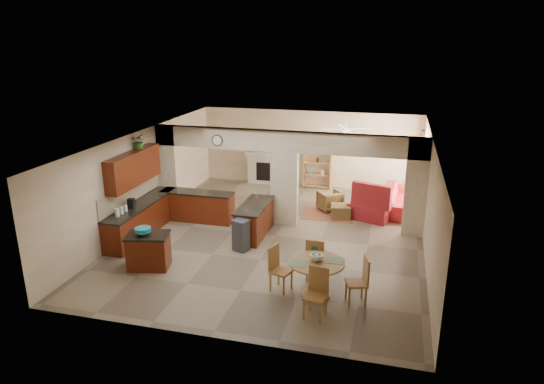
% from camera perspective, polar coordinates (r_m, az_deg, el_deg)
% --- Properties ---
extents(floor, '(10.00, 10.00, 0.00)m').
position_cam_1_polar(floor, '(13.70, 0.48, -5.14)').
color(floor, '#766952').
rests_on(floor, ground).
extents(ceiling, '(10.00, 10.00, 0.00)m').
position_cam_1_polar(ceiling, '(12.87, 0.51, 6.41)').
color(ceiling, white).
rests_on(ceiling, wall_back).
extents(wall_back, '(8.00, 0.00, 8.00)m').
position_cam_1_polar(wall_back, '(17.95, 4.41, 5.07)').
color(wall_back, beige).
rests_on(wall_back, floor).
extents(wall_front, '(8.00, 0.00, 8.00)m').
position_cam_1_polar(wall_front, '(8.80, -7.59, -9.01)').
color(wall_front, beige).
rests_on(wall_front, floor).
extents(wall_left, '(0.00, 10.00, 10.00)m').
position_cam_1_polar(wall_left, '(14.67, -14.84, 1.61)').
color(wall_left, beige).
rests_on(wall_left, floor).
extents(wall_right, '(0.00, 10.00, 10.00)m').
position_cam_1_polar(wall_right, '(12.89, 18.00, -0.91)').
color(wall_right, beige).
rests_on(wall_right, floor).
extents(partition_left_pier, '(0.60, 0.25, 2.80)m').
position_cam_1_polar(partition_left_pier, '(15.38, -12.08, 2.56)').
color(partition_left_pier, beige).
rests_on(partition_left_pier, floor).
extents(partition_center_pier, '(0.80, 0.25, 2.20)m').
position_cam_1_polar(partition_center_pier, '(14.24, 1.47, 0.46)').
color(partition_center_pier, beige).
rests_on(partition_center_pier, floor).
extents(partition_right_pier, '(0.60, 0.25, 2.80)m').
position_cam_1_polar(partition_right_pier, '(13.83, 16.58, 0.48)').
color(partition_right_pier, beige).
rests_on(partition_right_pier, floor).
extents(partition_header, '(8.00, 0.25, 0.60)m').
position_cam_1_polar(partition_header, '(13.88, 1.52, 5.99)').
color(partition_header, beige).
rests_on(partition_header, partition_center_pier).
extents(kitchen_counter, '(2.52, 3.29, 1.48)m').
position_cam_1_polar(kitchen_counter, '(14.41, -12.45, -2.42)').
color(kitchen_counter, '#480C08').
rests_on(kitchen_counter, floor).
extents(upper_cabinets, '(0.35, 2.40, 0.90)m').
position_cam_1_polar(upper_cabinets, '(13.79, -15.95, 2.73)').
color(upper_cabinets, '#480C08').
rests_on(upper_cabinets, wall_left).
extents(peninsula, '(0.70, 1.85, 0.91)m').
position_cam_1_polar(peninsula, '(13.58, -2.10, -3.30)').
color(peninsula, '#480C08').
rests_on(peninsula, floor).
extents(wall_clock, '(0.34, 0.03, 0.34)m').
position_cam_1_polar(wall_clock, '(14.33, -6.48, 6.05)').
color(wall_clock, '#4F2B1A').
rests_on(wall_clock, partition_header).
extents(rug, '(1.60, 1.30, 0.01)m').
position_cam_1_polar(rug, '(15.41, 6.73, -2.58)').
color(rug, '#9A4A38').
rests_on(rug, floor).
extents(fireplace, '(1.60, 0.35, 1.20)m').
position_cam_1_polar(fireplace, '(18.32, -0.68, 2.86)').
color(fireplace, beige).
rests_on(fireplace, floor).
extents(shelving_unit, '(1.00, 0.32, 1.80)m').
position_cam_1_polar(shelving_unit, '(17.84, 5.37, 3.31)').
color(shelving_unit, '#A07237').
rests_on(shelving_unit, floor).
extents(window_a, '(0.02, 0.90, 1.90)m').
position_cam_1_polar(window_a, '(15.14, 17.43, 1.09)').
color(window_a, white).
rests_on(window_a, wall_right).
extents(window_b, '(0.02, 0.90, 1.90)m').
position_cam_1_polar(window_b, '(16.78, 17.22, 2.71)').
color(window_b, white).
rests_on(window_b, wall_right).
extents(glazed_door, '(0.02, 0.70, 2.10)m').
position_cam_1_polar(glazed_door, '(16.00, 17.27, 1.43)').
color(glazed_door, white).
rests_on(glazed_door, wall_right).
extents(drape_a_left, '(0.10, 0.28, 2.30)m').
position_cam_1_polar(drape_a_left, '(14.57, 17.36, 0.45)').
color(drape_a_left, '#402019').
rests_on(drape_a_left, wall_right).
extents(drape_a_right, '(0.10, 0.28, 2.30)m').
position_cam_1_polar(drape_a_right, '(15.72, 17.21, 1.71)').
color(drape_a_right, '#402019').
rests_on(drape_a_right, wall_right).
extents(drape_b_left, '(0.10, 0.28, 2.30)m').
position_cam_1_polar(drape_b_left, '(16.20, 17.15, 2.19)').
color(drape_b_left, '#402019').
rests_on(drape_b_left, wall_right).
extents(drape_b_right, '(0.10, 0.28, 2.30)m').
position_cam_1_polar(drape_b_right, '(17.36, 17.03, 3.22)').
color(drape_b_right, '#402019').
rests_on(drape_b_right, wall_right).
extents(ceiling_fan, '(1.00, 1.00, 0.10)m').
position_cam_1_polar(ceiling_fan, '(15.57, 8.65, 7.31)').
color(ceiling_fan, white).
rests_on(ceiling_fan, ceiling).
extents(kitchen_island, '(1.13, 0.92, 0.86)m').
position_cam_1_polar(kitchen_island, '(12.11, -14.31, -6.71)').
color(kitchen_island, '#480C08').
rests_on(kitchen_island, floor).
extents(teal_bowl, '(0.38, 0.38, 0.18)m').
position_cam_1_polar(teal_bowl, '(11.91, -14.93, -4.49)').
color(teal_bowl, teal).
rests_on(teal_bowl, kitchen_island).
extents(trash_can, '(0.45, 0.42, 0.78)m').
position_cam_1_polar(trash_can, '(12.67, -3.67, -5.24)').
color(trash_can, '#2F2F31').
rests_on(trash_can, floor).
extents(dining_table, '(1.20, 1.20, 0.82)m').
position_cam_1_polar(dining_table, '(10.50, 5.24, -9.56)').
color(dining_table, '#A07237').
rests_on(dining_table, floor).
extents(fruit_bowl, '(0.29, 0.29, 0.16)m').
position_cam_1_polar(fruit_bowl, '(10.40, 5.25, -7.62)').
color(fruit_bowl, '#57A322').
rests_on(fruit_bowl, dining_table).
extents(sofa, '(2.55, 1.18, 0.72)m').
position_cam_1_polar(sofa, '(16.09, 14.68, -0.83)').
color(sofa, maroon).
rests_on(sofa, floor).
extents(chaise, '(1.45, 1.31, 0.48)m').
position_cam_1_polar(chaise, '(15.24, 11.56, -2.12)').
color(chaise, maroon).
rests_on(chaise, floor).
extents(armchair, '(0.95, 0.96, 0.63)m').
position_cam_1_polar(armchair, '(15.67, 6.82, -1.04)').
color(armchair, maroon).
rests_on(armchair, floor).
extents(ottoman, '(0.66, 0.66, 0.41)m').
position_cam_1_polar(ottoman, '(15.08, 8.07, -2.30)').
color(ottoman, maroon).
rests_on(ottoman, floor).
extents(plant, '(0.46, 0.43, 0.44)m').
position_cam_1_polar(plant, '(13.97, -15.38, 5.80)').
color(plant, '#1C4813').
rests_on(plant, upper_cabinets).
extents(chair_north, '(0.43, 0.44, 1.02)m').
position_cam_1_polar(chair_north, '(11.15, 5.14, -7.73)').
color(chair_north, '#A07237').
rests_on(chair_north, floor).
extents(chair_east, '(0.53, 0.53, 1.02)m').
position_cam_1_polar(chair_east, '(10.38, 10.40, -9.99)').
color(chair_east, '#A07237').
rests_on(chair_east, floor).
extents(chair_south, '(0.48, 0.48, 1.02)m').
position_cam_1_polar(chair_south, '(9.84, 5.31, -11.42)').
color(chair_south, '#A07237').
rests_on(chair_south, floor).
extents(chair_west, '(0.53, 0.53, 1.02)m').
position_cam_1_polar(chair_west, '(10.73, 0.69, -8.70)').
color(chair_west, '#A07237').
rests_on(chair_west, floor).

